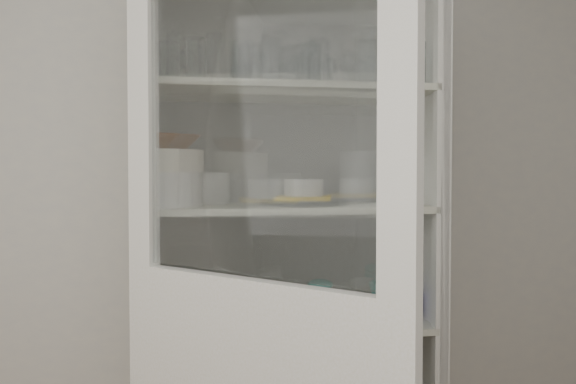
# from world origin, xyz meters

# --- Properties ---
(wall_back) EXTENTS (3.60, 0.02, 2.60)m
(wall_back) POSITION_xyz_m (0.00, 1.50, 1.30)
(wall_back) COLOR #B4B3AD
(wall_back) RESTS_ON ground
(pantry_cabinet) EXTENTS (1.00, 0.45, 2.10)m
(pantry_cabinet) POSITION_xyz_m (0.20, 1.34, 0.94)
(pantry_cabinet) COLOR beige
(pantry_cabinet) RESTS_ON floor
(cupboard_door) EXTENTS (0.68, 0.65, 2.00)m
(cupboard_door) POSITION_xyz_m (0.03, 0.74, 0.87)
(cupboard_door) COLOR beige
(cupboard_door) RESTS_ON floor
(tumbler_0) EXTENTS (0.07, 0.07, 0.14)m
(tumbler_0) POSITION_xyz_m (-0.11, 1.13, 1.73)
(tumbler_0) COLOR silver
(tumbler_0) RESTS_ON shelf_glass
(tumbler_1) EXTENTS (0.08, 0.08, 0.13)m
(tumbler_1) POSITION_xyz_m (0.03, 1.14, 1.73)
(tumbler_1) COLOR silver
(tumbler_1) RESTS_ON shelf_glass
(tumbler_2) EXTENTS (0.09, 0.09, 0.14)m
(tumbler_2) POSITION_xyz_m (0.13, 1.16, 1.73)
(tumbler_2) COLOR silver
(tumbler_2) RESTS_ON shelf_glass
(tumbler_3) EXTENTS (0.10, 0.10, 0.15)m
(tumbler_3) POSITION_xyz_m (0.28, 1.15, 1.73)
(tumbler_3) COLOR silver
(tumbler_3) RESTS_ON shelf_glass
(tumbler_4) EXTENTS (0.07, 0.07, 0.13)m
(tumbler_4) POSITION_xyz_m (0.25, 1.13, 1.73)
(tumbler_4) COLOR silver
(tumbler_4) RESTS_ON shelf_glass
(tumbler_5) EXTENTS (0.09, 0.09, 0.14)m
(tumbler_5) POSITION_xyz_m (0.56, 1.12, 1.73)
(tumbler_5) COLOR silver
(tumbler_5) RESTS_ON shelf_glass
(tumbler_6) EXTENTS (0.10, 0.10, 0.15)m
(tumbler_6) POSITION_xyz_m (0.61, 1.14, 1.74)
(tumbler_6) COLOR silver
(tumbler_6) RESTS_ON shelf_glass
(tumbler_7) EXTENTS (0.08, 0.08, 0.15)m
(tumbler_7) POSITION_xyz_m (-0.21, 1.29, 1.74)
(tumbler_7) COLOR silver
(tumbler_7) RESTS_ON shelf_glass
(tumbler_8) EXTENTS (0.10, 0.10, 0.15)m
(tumbler_8) POSITION_xyz_m (0.07, 1.28, 1.74)
(tumbler_8) COLOR silver
(tumbler_8) RESTS_ON shelf_glass
(tumbler_9) EXTENTS (0.09, 0.09, 0.14)m
(tumbler_9) POSITION_xyz_m (0.04, 1.26, 1.73)
(tumbler_9) COLOR silver
(tumbler_9) RESTS_ON shelf_glass
(tumbler_10) EXTENTS (0.09, 0.09, 0.15)m
(tumbler_10) POSITION_xyz_m (0.21, 1.28, 1.74)
(tumbler_10) COLOR silver
(tumbler_10) RESTS_ON shelf_glass
(tumbler_11) EXTENTS (0.08, 0.08, 0.12)m
(tumbler_11) POSITION_xyz_m (0.26, 1.27, 1.72)
(tumbler_11) COLOR silver
(tumbler_11) RESTS_ON shelf_glass
(goblet_0) EXTENTS (0.07, 0.07, 0.16)m
(goblet_0) POSITION_xyz_m (-0.15, 1.35, 1.74)
(goblet_0) COLOR silver
(goblet_0) RESTS_ON shelf_glass
(goblet_1) EXTENTS (0.07, 0.07, 0.15)m
(goblet_1) POSITION_xyz_m (0.21, 1.39, 1.74)
(goblet_1) COLOR silver
(goblet_1) RESTS_ON shelf_glass
(goblet_2) EXTENTS (0.07, 0.07, 0.15)m
(goblet_2) POSITION_xyz_m (0.37, 1.38, 1.74)
(goblet_2) COLOR silver
(goblet_2) RESTS_ON shelf_glass
(goblet_3) EXTENTS (0.08, 0.08, 0.18)m
(goblet_3) POSITION_xyz_m (0.45, 1.39, 1.75)
(goblet_3) COLOR silver
(goblet_3) RESTS_ON shelf_glass
(plate_stack_front) EXTENTS (0.23, 0.23, 0.11)m
(plate_stack_front) POSITION_xyz_m (-0.21, 1.19, 1.32)
(plate_stack_front) COLOR white
(plate_stack_front) RESTS_ON shelf_plates
(plate_stack_back) EXTENTS (0.20, 0.20, 0.11)m
(plate_stack_back) POSITION_xyz_m (-0.10, 1.39, 1.32)
(plate_stack_back) COLOR white
(plate_stack_back) RESTS_ON shelf_plates
(cream_bowl) EXTENTS (0.29, 0.29, 0.07)m
(cream_bowl) POSITION_xyz_m (-0.21, 1.19, 1.41)
(cream_bowl) COLOR silver
(cream_bowl) RESTS_ON plate_stack_front
(terracotta_bowl) EXTENTS (0.26, 0.26, 0.05)m
(terracotta_bowl) POSITION_xyz_m (-0.21, 1.19, 1.47)
(terracotta_bowl) COLOR #573118
(terracotta_bowl) RESTS_ON cream_bowl
(glass_platter) EXTENTS (0.32, 0.32, 0.02)m
(glass_platter) POSITION_xyz_m (0.25, 1.25, 1.27)
(glass_platter) COLOR silver
(glass_platter) RESTS_ON shelf_plates
(yellow_trivet) EXTENTS (0.23, 0.23, 0.01)m
(yellow_trivet) POSITION_xyz_m (0.25, 1.25, 1.28)
(yellow_trivet) COLOR yellow
(yellow_trivet) RESTS_ON glass_platter
(white_ramekin) EXTENTS (0.16, 0.16, 0.06)m
(white_ramekin) POSITION_xyz_m (0.25, 1.25, 1.32)
(white_ramekin) COLOR white
(white_ramekin) RESTS_ON yellow_trivet
(grey_bowl_stack) EXTENTS (0.14, 0.14, 0.18)m
(grey_bowl_stack) POSITION_xyz_m (0.61, 1.30, 1.35)
(grey_bowl_stack) COLOR silver
(grey_bowl_stack) RESTS_ON shelf_plates
(mug_blue) EXTENTS (0.14, 0.14, 0.10)m
(mug_blue) POSITION_xyz_m (0.61, 1.22, 0.91)
(mug_blue) COLOR navy
(mug_blue) RESTS_ON shelf_mugs
(mug_teal) EXTENTS (0.12, 0.12, 0.10)m
(mug_teal) POSITION_xyz_m (0.57, 1.34, 0.91)
(mug_teal) COLOR #1D7374
(mug_teal) RESTS_ON shelf_mugs
(mug_white) EXTENTS (0.13, 0.13, 0.10)m
(mug_white) POSITION_xyz_m (0.26, 1.15, 0.91)
(mug_white) COLOR white
(mug_white) RESTS_ON shelf_mugs
(teal_jar) EXTENTS (0.09, 0.09, 0.11)m
(teal_jar) POSITION_xyz_m (0.32, 1.29, 0.92)
(teal_jar) COLOR #1D7374
(teal_jar) RESTS_ON shelf_mugs
(measuring_cups) EXTENTS (0.10, 0.10, 0.04)m
(measuring_cups) POSITION_xyz_m (0.14, 1.19, 0.88)
(measuring_cups) COLOR silver
(measuring_cups) RESTS_ON shelf_mugs
(white_canister) EXTENTS (0.10, 0.10, 0.12)m
(white_canister) POSITION_xyz_m (-0.13, 1.29, 0.92)
(white_canister) COLOR white
(white_canister) RESTS_ON shelf_mugs
(tumbler_12) EXTENTS (0.08, 0.08, 0.16)m
(tumbler_12) POSITION_xyz_m (0.46, 1.17, 1.74)
(tumbler_12) COLOR silver
(tumbler_12) RESTS_ON shelf_glass
(tumbler_13) EXTENTS (0.07, 0.07, 0.14)m
(tumbler_13) POSITION_xyz_m (0.25, 1.20, 1.73)
(tumbler_13) COLOR silver
(tumbler_13) RESTS_ON shelf_glass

